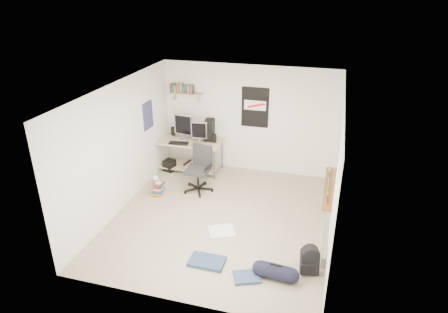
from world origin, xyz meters
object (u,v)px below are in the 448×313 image
(backpack, at_px, (310,262))
(book_stack, at_px, (158,189))
(office_chair, at_px, (198,170))
(duffel_bag, at_px, (276,271))
(desk, at_px, (186,155))

(backpack, distance_m, book_stack, 3.64)
(office_chair, height_order, duffel_bag, office_chair)
(desk, distance_m, book_stack, 1.35)
(desk, height_order, book_stack, desk)
(backpack, relative_size, book_stack, 0.84)
(desk, bearing_deg, duffel_bag, -26.30)
(desk, xyz_separation_m, office_chair, (0.62, -0.91, 0.12))
(desk, distance_m, office_chair, 1.11)
(office_chair, bearing_deg, book_stack, -139.65)
(desk, bearing_deg, office_chair, -31.63)
(office_chair, xyz_separation_m, book_stack, (-0.75, -0.41, -0.34))
(office_chair, bearing_deg, duffel_bag, -37.06)
(office_chair, relative_size, backpack, 2.69)
(desk, height_order, office_chair, office_chair)
(desk, relative_size, backpack, 4.64)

